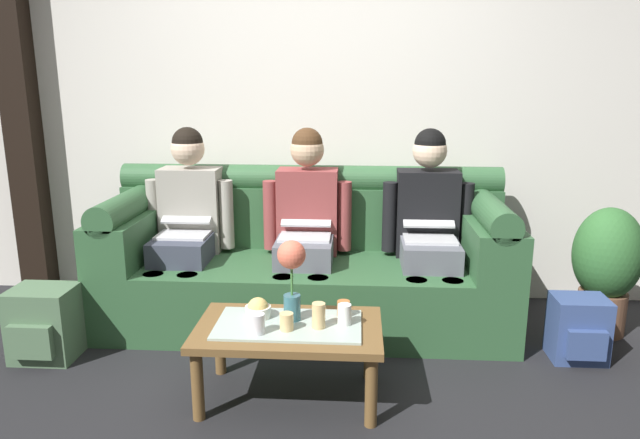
{
  "coord_description": "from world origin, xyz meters",
  "views": [
    {
      "loc": [
        0.32,
        -2.32,
        1.51
      ],
      "look_at": [
        0.1,
        0.94,
        0.72
      ],
      "focal_mm": 32.6,
      "sensor_mm": 36.0,
      "label": 1
    }
  ],
  "objects_px": {
    "couch": "(307,265)",
    "snack_bowl": "(258,310)",
    "cup_near_right": "(344,315)",
    "backpack_left": "(44,324)",
    "flower_vase": "(292,268)",
    "cup_far_right": "(319,315)",
    "backpack_right": "(578,329)",
    "coffee_table": "(289,335)",
    "potted_plant": "(607,265)",
    "cup_near_left": "(287,322)",
    "cup_far_center": "(258,324)",
    "person_middle": "(306,220)",
    "person_left": "(187,218)",
    "person_right": "(429,222)",
    "cup_far_left": "(343,309)"
  },
  "relations": [
    {
      "from": "couch",
      "to": "snack_bowl",
      "type": "xyz_separation_m",
      "value": [
        -0.16,
        -0.89,
        0.06
      ]
    },
    {
      "from": "cup_near_right",
      "to": "backpack_left",
      "type": "bearing_deg",
      "value": 169.23
    },
    {
      "from": "flower_vase",
      "to": "cup_far_right",
      "type": "relative_size",
      "value": 3.3
    },
    {
      "from": "backpack_left",
      "to": "backpack_right",
      "type": "relative_size",
      "value": 1.14
    },
    {
      "from": "coffee_table",
      "to": "potted_plant",
      "type": "height_order",
      "value": "potted_plant"
    },
    {
      "from": "flower_vase",
      "to": "cup_near_left",
      "type": "xyz_separation_m",
      "value": [
        -0.01,
        -0.12,
        -0.22
      ]
    },
    {
      "from": "flower_vase",
      "to": "snack_bowl",
      "type": "distance_m",
      "value": 0.28
    },
    {
      "from": "cup_near_right",
      "to": "cup_far_center",
      "type": "relative_size",
      "value": 1.06
    },
    {
      "from": "person_middle",
      "to": "coffee_table",
      "type": "bearing_deg",
      "value": -90.0
    },
    {
      "from": "person_left",
      "to": "person_right",
      "type": "relative_size",
      "value": 1.0
    },
    {
      "from": "cup_near_left",
      "to": "cup_far_center",
      "type": "xyz_separation_m",
      "value": [
        -0.13,
        -0.05,
        0.01
      ]
    },
    {
      "from": "person_right",
      "to": "cup_near_right",
      "type": "bearing_deg",
      "value": -117.39
    },
    {
      "from": "coffee_table",
      "to": "backpack_left",
      "type": "xyz_separation_m",
      "value": [
        -1.39,
        0.32,
        -0.13
      ]
    },
    {
      "from": "couch",
      "to": "flower_vase",
      "type": "bearing_deg",
      "value": -89.22
    },
    {
      "from": "person_left",
      "to": "backpack_left",
      "type": "relative_size",
      "value": 3.02
    },
    {
      "from": "cup_near_left",
      "to": "coffee_table",
      "type": "bearing_deg",
      "value": 92.19
    },
    {
      "from": "person_right",
      "to": "backpack_left",
      "type": "bearing_deg",
      "value": -163.65
    },
    {
      "from": "coffee_table",
      "to": "cup_near_right",
      "type": "xyz_separation_m",
      "value": [
        0.26,
        0.01,
        0.11
      ]
    },
    {
      "from": "person_left",
      "to": "cup_far_center",
      "type": "height_order",
      "value": "person_left"
    },
    {
      "from": "snack_bowl",
      "to": "cup_far_center",
      "type": "xyz_separation_m",
      "value": [
        0.03,
        -0.19,
        0.01
      ]
    },
    {
      "from": "flower_vase",
      "to": "snack_bowl",
      "type": "bearing_deg",
      "value": 172.26
    },
    {
      "from": "cup_far_left",
      "to": "cup_near_left",
      "type": "bearing_deg",
      "value": -145.23
    },
    {
      "from": "flower_vase",
      "to": "backpack_left",
      "type": "height_order",
      "value": "flower_vase"
    },
    {
      "from": "cup_near_right",
      "to": "potted_plant",
      "type": "height_order",
      "value": "potted_plant"
    },
    {
      "from": "person_right",
      "to": "cup_far_right",
      "type": "height_order",
      "value": "person_right"
    },
    {
      "from": "cup_far_center",
      "to": "cup_far_right",
      "type": "xyz_separation_m",
      "value": [
        0.27,
        0.08,
        0.01
      ]
    },
    {
      "from": "person_left",
      "to": "couch",
      "type": "bearing_deg",
      "value": 0.35
    },
    {
      "from": "cup_near_left",
      "to": "potted_plant",
      "type": "relative_size",
      "value": 0.1
    },
    {
      "from": "person_left",
      "to": "potted_plant",
      "type": "height_order",
      "value": "person_left"
    },
    {
      "from": "potted_plant",
      "to": "couch",
      "type": "bearing_deg",
      "value": 177.52
    },
    {
      "from": "cup_far_center",
      "to": "potted_plant",
      "type": "distance_m",
      "value": 2.18
    },
    {
      "from": "person_left",
      "to": "cup_far_right",
      "type": "distance_m",
      "value": 1.35
    },
    {
      "from": "backpack_right",
      "to": "cup_far_center",
      "type": "bearing_deg",
      "value": -159.53
    },
    {
      "from": "person_middle",
      "to": "backpack_left",
      "type": "xyz_separation_m",
      "value": [
        -1.39,
        -0.63,
        -0.46
      ]
    },
    {
      "from": "cup_far_right",
      "to": "flower_vase",
      "type": "bearing_deg",
      "value": 148.35
    },
    {
      "from": "snack_bowl",
      "to": "backpack_right",
      "type": "xyz_separation_m",
      "value": [
        1.69,
        0.43,
        -0.25
      ]
    },
    {
      "from": "couch",
      "to": "cup_near_right",
      "type": "xyz_separation_m",
      "value": [
        0.26,
        -0.95,
        0.07
      ]
    },
    {
      "from": "couch",
      "to": "backpack_right",
      "type": "distance_m",
      "value": 1.61
    },
    {
      "from": "person_left",
      "to": "flower_vase",
      "type": "distance_m",
      "value": 1.19
    },
    {
      "from": "snack_bowl",
      "to": "cup_far_center",
      "type": "relative_size",
      "value": 1.34
    },
    {
      "from": "cup_far_right",
      "to": "backpack_left",
      "type": "relative_size",
      "value": 0.3
    },
    {
      "from": "person_left",
      "to": "coffee_table",
      "type": "distance_m",
      "value": 1.26
    },
    {
      "from": "person_left",
      "to": "snack_bowl",
      "type": "distance_m",
      "value": 1.09
    },
    {
      "from": "person_middle",
      "to": "cup_near_left",
      "type": "relative_size",
      "value": 14.98
    },
    {
      "from": "cup_far_center",
      "to": "cup_far_right",
      "type": "bearing_deg",
      "value": 17.13
    },
    {
      "from": "cup_far_left",
      "to": "coffee_table",
      "type": "bearing_deg",
      "value": -157.61
    },
    {
      "from": "cup_far_right",
      "to": "potted_plant",
      "type": "distance_m",
      "value": 1.9
    },
    {
      "from": "coffee_table",
      "to": "backpack_right",
      "type": "distance_m",
      "value": 1.62
    },
    {
      "from": "couch",
      "to": "backpack_left",
      "type": "relative_size",
      "value": 6.13
    },
    {
      "from": "cup_far_left",
      "to": "potted_plant",
      "type": "height_order",
      "value": "potted_plant"
    }
  ]
}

